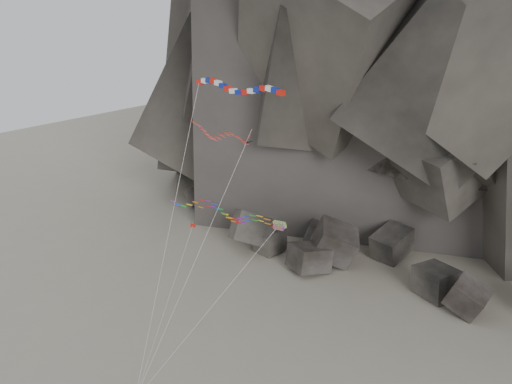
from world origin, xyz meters
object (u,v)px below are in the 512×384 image
Objects in this scene: banner_kite at (236,90)px; pennant_kite at (182,256)px; parafoil_kite at (220,210)px; delta_kite at (215,132)px.

pennant_kite is (-6.03, -1.74, -17.54)m from banner_kite.
delta_kite is at bearing 140.50° from parafoil_kite.
parafoil_kite is at bearing 23.52° from pennant_kite.
banner_kite is 12.61m from parafoil_kite.
delta_kite is at bearing 64.30° from pennant_kite.
parafoil_kite reaches higher than pennant_kite.
banner_kite is 1.96× the size of pennant_kite.
banner_kite is at bearing -6.13° from parafoil_kite.
banner_kite reaches higher than delta_kite.
banner_kite is (4.82, -2.44, 5.06)m from delta_kite.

